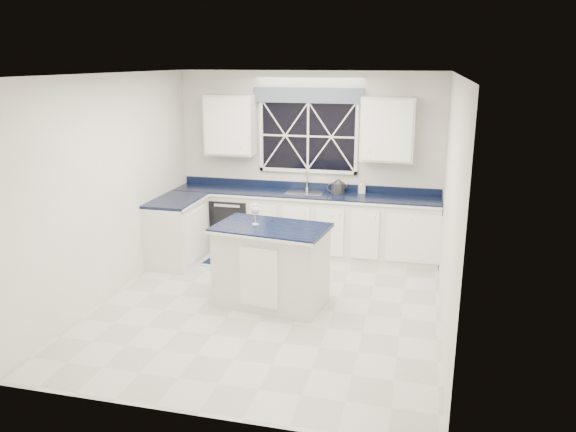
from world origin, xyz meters
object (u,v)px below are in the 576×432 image
(island, at_px, (271,265))
(wine_glass, at_px, (255,211))
(faucet, at_px, (307,180))
(kettle, at_px, (338,187))
(dishwasher, at_px, (235,222))
(soap_bottle, at_px, (362,187))

(island, relative_size, wine_glass, 5.70)
(island, height_order, wine_glass, wine_glass)
(faucet, bearing_deg, wine_glass, -95.22)
(island, relative_size, kettle, 4.37)
(dishwasher, height_order, kettle, kettle)
(kettle, distance_m, wine_glass, 2.06)
(wine_glass, height_order, soap_bottle, wine_glass)
(dishwasher, bearing_deg, wine_glass, -63.90)
(dishwasher, relative_size, island, 0.59)
(island, bearing_deg, soap_bottle, 75.77)
(faucet, bearing_deg, island, -89.70)
(kettle, relative_size, soap_bottle, 1.58)
(faucet, distance_m, soap_bottle, 0.83)
(dishwasher, height_order, faucet, faucet)
(dishwasher, xyz_separation_m, soap_bottle, (1.93, 0.18, 0.63))
(kettle, bearing_deg, wine_glass, -122.94)
(wine_glass, distance_m, soap_bottle, 2.29)
(wine_glass, bearing_deg, soap_bottle, 63.53)
(island, height_order, kettle, kettle)
(dishwasher, height_order, wine_glass, wine_glass)
(faucet, bearing_deg, kettle, -13.10)
(kettle, bearing_deg, soap_bottle, 3.57)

